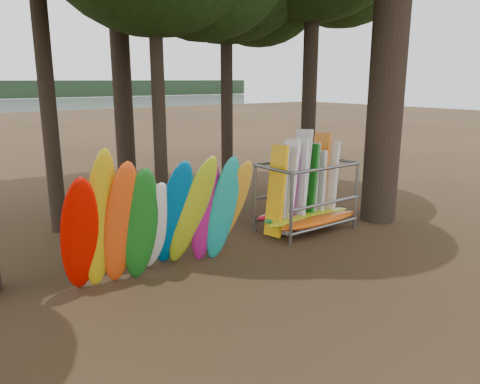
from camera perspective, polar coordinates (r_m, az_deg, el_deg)
ground at (r=11.18m, az=3.50°, el=-8.65°), size 120.00×120.00×0.00m
kayak_row at (r=10.14m, az=-9.37°, el=-3.26°), size 4.46×2.09×3.13m
storage_rack at (r=13.41m, az=7.97°, el=-0.71°), size 3.05×1.65×2.89m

